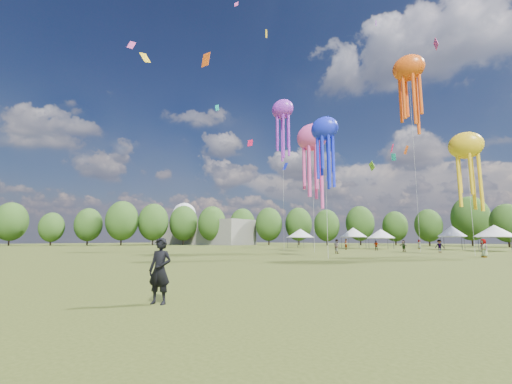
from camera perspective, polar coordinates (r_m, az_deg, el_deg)
The scene contains 10 objects.
ground at distance 18.73m, azimuth -23.91°, elevation -12.67°, with size 300.00×300.00×0.00m, color #384416.
observer_main at distance 10.06m, azimuth -15.80°, elevation -12.54°, with size 0.66×0.43×1.81m, color black.
spectator_near at distance 44.51m, azimuth 13.39°, elevation -8.85°, with size 0.86×0.67×1.78m, color gray.
spectators_far at distance 56.29m, azimuth 27.65°, elevation -7.95°, with size 25.83×28.42×1.87m.
festival_tents at distance 67.94m, azimuth 20.88°, elevation -6.33°, with size 39.41×9.99×4.15m.
show_kites at distance 52.93m, azimuth 25.91°, elevation 14.34°, with size 43.17×28.62×32.30m.
small_kites at distance 58.87m, azimuth 18.61°, elevation 19.11°, with size 74.56×65.18×45.85m.
treeline at distance 74.34m, azimuth 22.43°, elevation -3.65°, with size 201.57×95.24×13.43m.
hangar at distance 119.83m, azimuth -9.32°, elevation -6.77°, with size 40.00×12.00×8.00m, color gray.
radome at distance 136.06m, azimuth -11.96°, elevation -4.31°, with size 9.00×9.00×16.00m.
Camera 1 is at (16.42, -8.84, 1.76)m, focal length 23.88 mm.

